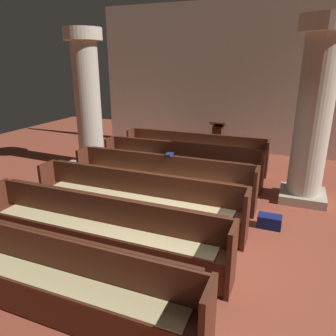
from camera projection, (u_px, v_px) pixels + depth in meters
ground_plane at (189, 248)px, 4.96m from camera, size 19.20×19.20×0.00m
back_wall at (253, 79)px, 9.59m from camera, size 10.00×0.16×4.50m
pew_row_0 at (194, 150)px, 8.62m from camera, size 3.89×0.47×0.92m
pew_row_1 at (180, 161)px, 7.61m from camera, size 3.89×0.46×0.92m
pew_row_2 at (161, 177)px, 6.60m from camera, size 3.89×0.47×0.92m
pew_row_3 at (136, 197)px, 5.59m from camera, size 3.89×0.46×0.92m
pew_row_4 at (100, 227)px, 4.58m from camera, size 3.89×0.46×0.92m
pew_row_5 at (42, 274)px, 3.57m from camera, size 3.89×0.47×0.92m
pillar_aisle_side at (314, 111)px, 6.12m from camera, size 0.97×0.97×3.57m
pillar_far_side at (88, 98)px, 8.39m from camera, size 0.97×0.97×3.57m
lectern at (217, 142)px, 9.57m from camera, size 0.48×0.45×1.08m
hymn_book at (169, 154)px, 6.59m from camera, size 0.13×0.21×0.04m
kneeler_box_navy at (269, 221)px, 5.55m from camera, size 0.40×0.25×0.22m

